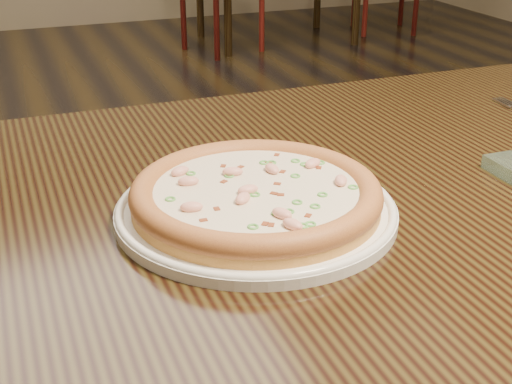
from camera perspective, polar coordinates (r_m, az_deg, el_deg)
name	(u,v)px	position (r m, az deg, el deg)	size (l,w,h in m)	color
hero_table	(328,253)	(0.94, 5.80, -4.86)	(1.20, 0.80, 0.75)	black
plate	(256,209)	(0.80, 0.00, -1.38)	(0.32, 0.32, 0.02)	white
pizza	(256,194)	(0.79, 0.00, -0.19)	(0.28, 0.28, 0.03)	tan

